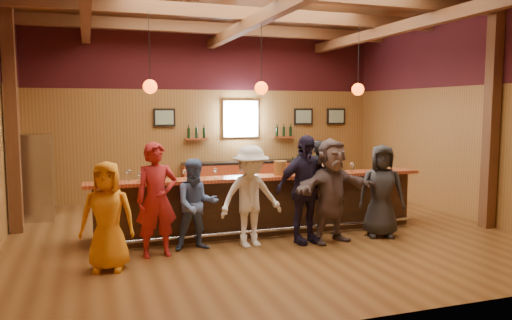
{
  "coord_description": "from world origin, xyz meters",
  "views": [
    {
      "loc": [
        -3.02,
        -8.67,
        2.34
      ],
      "look_at": [
        0.0,
        0.3,
        1.35
      ],
      "focal_mm": 35.0,
      "sensor_mm": 36.0,
      "label": 1
    }
  ],
  "objects_px": {
    "bartender": "(316,177)",
    "stainless_fridge": "(35,177)",
    "bar_counter": "(259,204)",
    "ice_bucket": "(280,168)",
    "customer_dark": "(381,191)",
    "bottle_a": "(293,167)",
    "customer_navy": "(304,189)",
    "back_bar_cabinet": "(258,178)",
    "customer_brown": "(331,191)",
    "customer_denim": "(197,205)",
    "customer_redvest": "(157,200)",
    "customer_orange": "(107,216)",
    "customer_white": "(251,196)"
  },
  "relations": [
    {
      "from": "bartender",
      "to": "stainless_fridge",
      "type": "bearing_deg",
      "value": -27.8
    },
    {
      "from": "bar_counter",
      "to": "ice_bucket",
      "type": "height_order",
      "value": "ice_bucket"
    },
    {
      "from": "bar_counter",
      "to": "customer_dark",
      "type": "xyz_separation_m",
      "value": [
        1.97,
        -1.08,
        0.32
      ]
    },
    {
      "from": "customer_dark",
      "to": "bottle_a",
      "type": "distance_m",
      "value": 1.69
    },
    {
      "from": "customer_navy",
      "to": "bartender",
      "type": "bearing_deg",
      "value": 50.32
    },
    {
      "from": "back_bar_cabinet",
      "to": "customer_dark",
      "type": "bearing_deg",
      "value": -80.41
    },
    {
      "from": "customer_brown",
      "to": "customer_denim",
      "type": "bearing_deg",
      "value": 161.18
    },
    {
      "from": "stainless_fridge",
      "to": "customer_dark",
      "type": "height_order",
      "value": "stainless_fridge"
    },
    {
      "from": "bar_counter",
      "to": "ice_bucket",
      "type": "xyz_separation_m",
      "value": [
        0.29,
        -0.34,
        0.72
      ]
    },
    {
      "from": "stainless_fridge",
      "to": "customer_redvest",
      "type": "relative_size",
      "value": 0.99
    },
    {
      "from": "customer_orange",
      "to": "bottle_a",
      "type": "bearing_deg",
      "value": 33.92
    },
    {
      "from": "bar_counter",
      "to": "customer_denim",
      "type": "distance_m",
      "value": 1.64
    },
    {
      "from": "bar_counter",
      "to": "bartender",
      "type": "relative_size",
      "value": 3.87
    },
    {
      "from": "stainless_fridge",
      "to": "customer_navy",
      "type": "relative_size",
      "value": 0.96
    },
    {
      "from": "back_bar_cabinet",
      "to": "customer_brown",
      "type": "height_order",
      "value": "customer_brown"
    },
    {
      "from": "customer_brown",
      "to": "ice_bucket",
      "type": "height_order",
      "value": "customer_brown"
    },
    {
      "from": "customer_navy",
      "to": "bottle_a",
      "type": "xyz_separation_m",
      "value": [
        0.13,
        0.85,
        0.29
      ]
    },
    {
      "from": "stainless_fridge",
      "to": "bartender",
      "type": "bearing_deg",
      "value": -12.7
    },
    {
      "from": "customer_navy",
      "to": "customer_brown",
      "type": "distance_m",
      "value": 0.48
    },
    {
      "from": "bartender",
      "to": "customer_denim",
      "type": "bearing_deg",
      "value": 17.29
    },
    {
      "from": "customer_white",
      "to": "ice_bucket",
      "type": "bearing_deg",
      "value": 30.63
    },
    {
      "from": "bartender",
      "to": "bottle_a",
      "type": "distance_m",
      "value": 1.77
    },
    {
      "from": "ice_bucket",
      "to": "bottle_a",
      "type": "relative_size",
      "value": 0.84
    },
    {
      "from": "back_bar_cabinet",
      "to": "customer_navy",
      "type": "height_order",
      "value": "customer_navy"
    },
    {
      "from": "customer_white",
      "to": "customer_navy",
      "type": "relative_size",
      "value": 0.91
    },
    {
      "from": "stainless_fridge",
      "to": "customer_brown",
      "type": "height_order",
      "value": "customer_brown"
    },
    {
      "from": "customer_denim",
      "to": "customer_navy",
      "type": "bearing_deg",
      "value": -5.17
    },
    {
      "from": "customer_orange",
      "to": "customer_denim",
      "type": "distance_m",
      "value": 1.56
    },
    {
      "from": "customer_white",
      "to": "customer_orange",
      "type": "bearing_deg",
      "value": -175.77
    },
    {
      "from": "back_bar_cabinet",
      "to": "customer_navy",
      "type": "xyz_separation_m",
      "value": [
        -0.71,
        -4.59,
        0.47
      ]
    },
    {
      "from": "customer_brown",
      "to": "stainless_fridge",
      "type": "bearing_deg",
      "value": 132.94
    },
    {
      "from": "customer_orange",
      "to": "customer_brown",
      "type": "relative_size",
      "value": 0.87
    },
    {
      "from": "bar_counter",
      "to": "customer_brown",
      "type": "bearing_deg",
      "value": -50.57
    },
    {
      "from": "back_bar_cabinet",
      "to": "customer_redvest",
      "type": "height_order",
      "value": "customer_redvest"
    },
    {
      "from": "customer_orange",
      "to": "customer_brown",
      "type": "height_order",
      "value": "customer_brown"
    },
    {
      "from": "customer_navy",
      "to": "customer_dark",
      "type": "relative_size",
      "value": 1.12
    },
    {
      "from": "customer_orange",
      "to": "customer_dark",
      "type": "bearing_deg",
      "value": 17.74
    },
    {
      "from": "back_bar_cabinet",
      "to": "customer_brown",
      "type": "bearing_deg",
      "value": -93.04
    },
    {
      "from": "back_bar_cabinet",
      "to": "bottle_a",
      "type": "distance_m",
      "value": 3.86
    },
    {
      "from": "stainless_fridge",
      "to": "customer_orange",
      "type": "distance_m",
      "value": 4.13
    },
    {
      "from": "customer_redvest",
      "to": "customer_white",
      "type": "relative_size",
      "value": 1.05
    },
    {
      "from": "bartender",
      "to": "customer_orange",
      "type": "bearing_deg",
      "value": 14.63
    },
    {
      "from": "back_bar_cabinet",
      "to": "customer_orange",
      "type": "bearing_deg",
      "value": -128.47
    },
    {
      "from": "customer_orange",
      "to": "customer_dark",
      "type": "xyz_separation_m",
      "value": [
        4.79,
        0.38,
        0.05
      ]
    },
    {
      "from": "customer_orange",
      "to": "customer_brown",
      "type": "bearing_deg",
      "value": 18.22
    },
    {
      "from": "customer_dark",
      "to": "ice_bucket",
      "type": "height_order",
      "value": "customer_dark"
    },
    {
      "from": "back_bar_cabinet",
      "to": "stainless_fridge",
      "type": "xyz_separation_m",
      "value": [
        -5.3,
        -1.12,
        0.42
      ]
    },
    {
      "from": "customer_redvest",
      "to": "customer_dark",
      "type": "bearing_deg",
      "value": -6.12
    },
    {
      "from": "bar_counter",
      "to": "bartender",
      "type": "bearing_deg",
      "value": 33.21
    },
    {
      "from": "customer_denim",
      "to": "customer_navy",
      "type": "relative_size",
      "value": 0.8
    }
  ]
}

